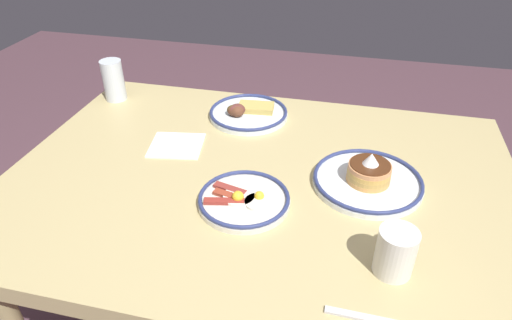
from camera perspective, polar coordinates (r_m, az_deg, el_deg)
dining_table at (r=1.22m, az=0.48°, el=-4.75°), size 1.33×0.95×0.76m
plate_near_main at (r=1.45m, az=-1.14°, el=6.08°), size 0.25×0.25×0.05m
plate_center_pancakes at (r=1.08m, az=-1.57°, el=-5.05°), size 0.22×0.22×0.04m
plate_far_companion at (r=1.17m, az=14.09°, el=-2.31°), size 0.28×0.28×0.10m
coffee_mug at (r=0.94m, az=17.42°, el=-10.96°), size 0.08×0.11×0.10m
drinking_glass at (r=1.62m, az=-17.68°, el=9.43°), size 0.07×0.07×0.14m
paper_napkin at (r=1.32m, az=-10.10°, el=1.86°), size 0.17×0.16×0.00m
fork_near at (r=0.88m, az=15.38°, el=-19.12°), size 0.19×0.02×0.01m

